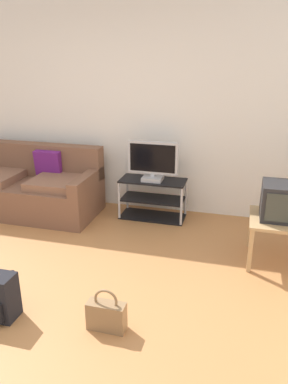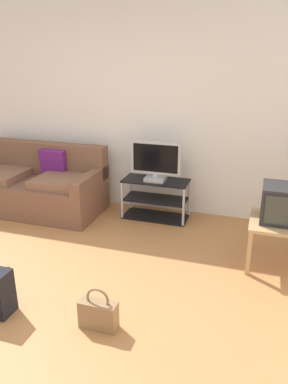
{
  "view_description": "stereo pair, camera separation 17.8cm",
  "coord_description": "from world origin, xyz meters",
  "px_view_note": "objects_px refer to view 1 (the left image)",
  "views": [
    {
      "loc": [
        1.69,
        -2.31,
        2.01
      ],
      "look_at": [
        0.71,
        1.3,
        0.63
      ],
      "focal_mm": 35.52,
      "sensor_mm": 36.0,
      "label": 1
    },
    {
      "loc": [
        1.86,
        -2.26,
        2.01
      ],
      "look_at": [
        0.71,
        1.3,
        0.63
      ],
      "focal_mm": 35.52,
      "sensor_mm": 36.0,
      "label": 2
    }
  ],
  "objects_px": {
    "couch": "(31,188)",
    "crt_tv": "(283,201)",
    "side_table": "(280,225)",
    "handbag": "(106,315)",
    "tv_stand": "(153,199)",
    "flat_tv": "(153,162)"
  },
  "relations": [
    {
      "from": "crt_tv",
      "to": "handbag",
      "type": "distance_m",
      "value": 2.0
    },
    {
      "from": "side_table",
      "to": "handbag",
      "type": "bearing_deg",
      "value": -133.15
    },
    {
      "from": "tv_stand",
      "to": "side_table",
      "type": "bearing_deg",
      "value": -27.29
    },
    {
      "from": "tv_stand",
      "to": "handbag",
      "type": "relative_size",
      "value": 2.34
    },
    {
      "from": "couch",
      "to": "flat_tv",
      "type": "distance_m",
      "value": 1.68
    },
    {
      "from": "couch",
      "to": "crt_tv",
      "type": "relative_size",
      "value": 4.52
    },
    {
      "from": "couch",
      "to": "crt_tv",
      "type": "bearing_deg",
      "value": -9.79
    },
    {
      "from": "crt_tv",
      "to": "handbag",
      "type": "xyz_separation_m",
      "value": [
        -1.31,
        -1.41,
        -0.53
      ]
    },
    {
      "from": "side_table",
      "to": "handbag",
      "type": "distance_m",
      "value": 1.93
    },
    {
      "from": "flat_tv",
      "to": "handbag",
      "type": "bearing_deg",
      "value": -85.45
    },
    {
      "from": "couch",
      "to": "flat_tv",
      "type": "bearing_deg",
      "value": 6.69
    },
    {
      "from": "flat_tv",
      "to": "crt_tv",
      "type": "bearing_deg",
      "value": -26.1
    },
    {
      "from": "couch",
      "to": "tv_stand",
      "type": "xyz_separation_m",
      "value": [
        1.62,
        0.21,
        -0.07
      ]
    },
    {
      "from": "tv_stand",
      "to": "crt_tv",
      "type": "xyz_separation_m",
      "value": [
        1.48,
        -0.75,
        0.4
      ]
    },
    {
      "from": "flat_tv",
      "to": "crt_tv",
      "type": "distance_m",
      "value": 1.65
    },
    {
      "from": "crt_tv",
      "to": "flat_tv",
      "type": "bearing_deg",
      "value": 153.9
    },
    {
      "from": "handbag",
      "to": "crt_tv",
      "type": "bearing_deg",
      "value": 47.17
    },
    {
      "from": "crt_tv",
      "to": "couch",
      "type": "bearing_deg",
      "value": 170.21
    },
    {
      "from": "tv_stand",
      "to": "crt_tv",
      "type": "bearing_deg",
      "value": -26.79
    },
    {
      "from": "crt_tv",
      "to": "handbag",
      "type": "bearing_deg",
      "value": -132.83
    },
    {
      "from": "flat_tv",
      "to": "handbag",
      "type": "height_order",
      "value": "flat_tv"
    },
    {
      "from": "tv_stand",
      "to": "flat_tv",
      "type": "height_order",
      "value": "flat_tv"
    }
  ]
}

